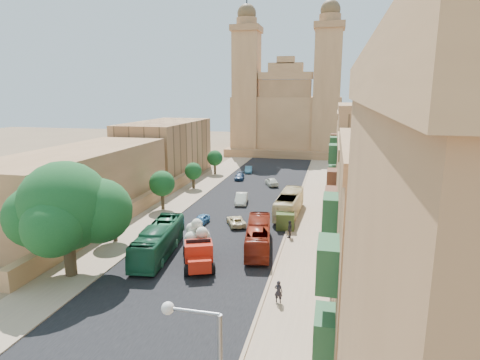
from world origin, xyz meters
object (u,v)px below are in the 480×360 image
at_px(bus_red_east, 258,236).
at_px(car_white_b, 272,182).
at_px(car_white_a, 241,198).
at_px(pedestrian_c, 290,229).
at_px(street_tree_a, 114,209).
at_px(bus_cream_east, 289,204).
at_px(street_tree_d, 215,158).
at_px(olive_pickup, 285,217).
at_px(car_dkblue, 239,176).
at_px(street_tree_c, 193,171).
at_px(pedestrian_a, 278,291).
at_px(ficus_tree, 66,209).
at_px(street_tree_b, 162,184).
at_px(bus_green_north, 159,240).
at_px(church, 288,115).
at_px(car_blue_a, 201,220).
at_px(car_blue_b, 248,169).
at_px(car_cream, 236,221).
at_px(red_truck, 198,245).

relative_size(bus_red_east, car_white_b, 2.38).
xyz_separation_m(car_white_a, pedestrian_c, (8.00, -11.92, 0.23)).
distance_m(street_tree_a, bus_cream_east, 21.29).
height_order(street_tree_a, street_tree_d, street_tree_a).
bearing_deg(car_white_b, olive_pickup, 80.14).
xyz_separation_m(olive_pickup, car_dkblue, (-10.86, 23.07, -0.37)).
height_order(street_tree_a, street_tree_c, street_tree_a).
xyz_separation_m(olive_pickup, pedestrian_a, (1.66, -17.68, -0.07)).
bearing_deg(ficus_tree, bus_red_east, 33.14).
bearing_deg(olive_pickup, car_white_a, 131.76).
distance_m(street_tree_b, olive_pickup, 16.93).
bearing_deg(bus_green_north, street_tree_c, 95.74).
bearing_deg(church, street_tree_d, -108.09).
xyz_separation_m(street_tree_d, car_white_b, (11.92, -7.24, -2.34)).
relative_size(street_tree_b, street_tree_d, 1.14).
distance_m(car_blue_a, car_white_a, 10.23).
bearing_deg(ficus_tree, car_dkblue, 82.84).
distance_m(street_tree_b, car_blue_b, 27.53).
height_order(car_cream, pedestrian_c, pedestrian_c).
distance_m(street_tree_b, street_tree_d, 24.00).
bearing_deg(car_white_a, street_tree_c, 135.60).
bearing_deg(church, car_white_b, -87.10).
distance_m(car_cream, car_dkblue, 25.09).
height_order(red_truck, bus_red_east, red_truck).
xyz_separation_m(bus_green_north, pedestrian_a, (12.21, -6.15, -0.60)).
xyz_separation_m(street_tree_a, pedestrian_a, (18.16, -8.54, -2.60)).
relative_size(ficus_tree, car_white_a, 2.24).
bearing_deg(street_tree_c, pedestrian_a, -60.84).
height_order(street_tree_d, car_cream, street_tree_d).
bearing_deg(church, car_blue_b, -98.39).
xyz_separation_m(olive_pickup, car_cream, (-5.50, -1.44, -0.38)).
xyz_separation_m(street_tree_b, street_tree_d, (0.00, 24.00, -0.42)).
bearing_deg(ficus_tree, street_tree_a, 94.20).
distance_m(street_tree_b, bus_green_north, 15.70).
bearing_deg(red_truck, street_tree_a, 162.10).
relative_size(car_blue_a, car_white_a, 0.74).
distance_m(street_tree_b, car_white_a, 11.07).
xyz_separation_m(car_blue_a, car_cream, (4.05, 0.62, -0.01)).
relative_size(red_truck, car_white_b, 1.75).
distance_m(street_tree_d, olive_pickup, 31.59).
relative_size(ficus_tree, red_truck, 1.40).
distance_m(church, red_truck, 70.33).
height_order(street_tree_d, pedestrian_a, street_tree_d).
distance_m(bus_red_east, pedestrian_a, 10.40).
bearing_deg(car_white_a, bus_cream_east, -35.59).
xyz_separation_m(red_truck, pedestrian_a, (8.01, -5.26, -0.84)).
bearing_deg(church, car_cream, -89.03).
height_order(street_tree_a, car_cream, street_tree_a).
relative_size(street_tree_c, pedestrian_c, 2.22).
distance_m(red_truck, car_blue_a, 10.90).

